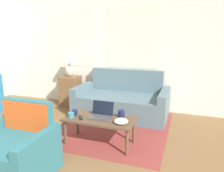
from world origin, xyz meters
name	(u,v)px	position (x,y,z in m)	size (l,w,h in m)	color
wall_back	(104,48)	(0.00, 4.21, 1.31)	(6.66, 0.06, 2.60)	white
rug	(113,127)	(0.61, 3.04, 0.00)	(1.87, 2.04, 0.01)	brown
couch	(122,102)	(0.56, 3.73, 0.27)	(1.82, 0.93, 0.88)	slate
armchair	(15,152)	(-0.04, 1.44, 0.27)	(0.87, 0.72, 0.82)	#2D6B75
side_table	(71,91)	(-0.72, 3.91, 0.34)	(0.39, 0.39, 0.68)	brown
table_lamp	(69,62)	(-0.72, 3.91, 1.01)	(0.29, 0.29, 0.53)	beige
coffee_table	(100,121)	(0.61, 2.42, 0.36)	(1.04, 0.48, 0.40)	brown
laptop	(101,114)	(0.61, 2.47, 0.46)	(0.33, 0.26, 0.22)	#47474C
cup_navy	(71,115)	(0.20, 2.31, 0.44)	(0.09, 0.09, 0.08)	teal
cup_yellow	(75,112)	(0.21, 2.42, 0.45)	(0.08, 0.08, 0.08)	#191E4C
cup_white	(121,114)	(0.90, 2.57, 0.46)	(0.10, 0.10, 0.10)	#191E4C
snack_bowl	(121,121)	(0.96, 2.33, 0.44)	(0.20, 0.20, 0.07)	white
tv_remote	(81,118)	(0.35, 2.33, 0.41)	(0.11, 0.15, 0.02)	black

